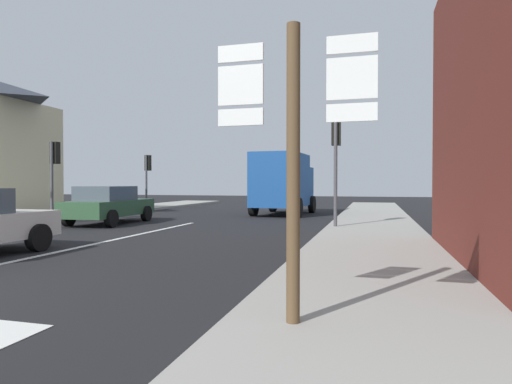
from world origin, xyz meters
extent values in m
plane|color=black|center=(0.00, 10.00, 0.00)|extent=(80.00, 80.00, 0.00)
cube|color=gray|center=(6.96, 8.00, 0.07)|extent=(3.05, 44.00, 0.14)
cube|color=silver|center=(0.00, 6.00, 0.01)|extent=(0.16, 12.00, 0.01)
cube|color=beige|center=(-12.72, 16.16, 0.35)|extent=(4.50, 1.20, 0.70)
cylinder|color=black|center=(-0.51, 4.41, 0.32)|extent=(0.22, 0.64, 0.64)
cube|color=#2D5133|center=(-3.04, 10.94, 0.62)|extent=(1.96, 4.28, 0.60)
cube|color=#47515B|center=(-3.02, 10.69, 1.19)|extent=(1.65, 2.18, 0.55)
cylinder|color=black|center=(-3.98, 12.24, 0.32)|extent=(0.25, 0.65, 0.64)
cylinder|color=black|center=(-2.23, 12.33, 0.32)|extent=(0.25, 0.65, 0.64)
cylinder|color=black|center=(-3.84, 9.55, 0.32)|extent=(0.25, 0.65, 0.64)
cylinder|color=black|center=(-2.09, 9.64, 0.32)|extent=(0.25, 0.65, 0.64)
cube|color=#19478C|center=(2.52, 17.01, 1.75)|extent=(2.39, 3.81, 2.60)
cube|color=#19478C|center=(2.65, 19.51, 1.45)|extent=(2.16, 1.41, 2.00)
cube|color=#47515B|center=(2.65, 19.56, 2.25)|extent=(1.76, 0.19, 0.70)
cylinder|color=black|center=(1.55, 19.52, 0.45)|extent=(0.33, 0.91, 0.90)
cylinder|color=black|center=(3.75, 19.40, 0.45)|extent=(0.33, 0.91, 0.90)
cylinder|color=black|center=(1.37, 16.12, 0.45)|extent=(0.33, 0.91, 0.90)
cylinder|color=black|center=(3.57, 16.01, 0.45)|extent=(0.33, 0.91, 0.90)
cylinder|color=brown|center=(6.18, 0.50, 1.60)|extent=(0.14, 0.14, 3.20)
cube|color=white|center=(5.60, 0.55, 2.96)|extent=(0.50, 0.03, 0.18)
cube|color=black|center=(5.60, 0.57, 2.96)|extent=(0.43, 0.01, 0.13)
cube|color=white|center=(5.60, 0.55, 2.62)|extent=(0.50, 0.03, 0.42)
cube|color=black|center=(5.60, 0.57, 2.62)|extent=(0.43, 0.01, 0.32)
cube|color=white|center=(5.60, 0.55, 2.28)|extent=(0.50, 0.03, 0.18)
cube|color=black|center=(5.60, 0.57, 2.28)|extent=(0.43, 0.01, 0.13)
cube|color=white|center=(6.76, 0.55, 2.96)|extent=(0.50, 0.03, 0.18)
cube|color=black|center=(6.76, 0.57, 2.96)|extent=(0.43, 0.01, 0.13)
cube|color=white|center=(6.76, 0.55, 2.62)|extent=(0.50, 0.03, 0.42)
cube|color=black|center=(6.76, 0.57, 2.62)|extent=(0.43, 0.01, 0.32)
cube|color=white|center=(6.76, 0.55, 2.28)|extent=(0.50, 0.03, 0.18)
cube|color=black|center=(6.76, 0.57, 2.28)|extent=(0.43, 0.01, 0.13)
cylinder|color=#47474C|center=(-5.73, 10.93, 1.64)|extent=(0.12, 0.12, 3.29)
cube|color=black|center=(-5.73, 11.13, 2.84)|extent=(0.30, 0.28, 0.90)
sphere|color=red|center=(-5.73, 11.27, 3.11)|extent=(0.18, 0.18, 0.18)
sphere|color=#3C2303|center=(-5.73, 11.27, 2.83)|extent=(0.18, 0.18, 0.18)
sphere|color=black|center=(-5.73, 11.27, 2.55)|extent=(0.18, 0.18, 0.18)
cylinder|color=#47474C|center=(-5.73, 18.50, 1.61)|extent=(0.12, 0.12, 3.23)
cube|color=black|center=(-5.73, 18.70, 2.78)|extent=(0.30, 0.28, 0.90)
sphere|color=red|center=(-5.73, 18.84, 3.05)|extent=(0.18, 0.18, 0.18)
sphere|color=#3C2303|center=(-5.73, 18.84, 2.77)|extent=(0.18, 0.18, 0.18)
sphere|color=black|center=(-5.73, 18.84, 2.49)|extent=(0.18, 0.18, 0.18)
cylinder|color=#47474C|center=(5.73, 10.77, 1.88)|extent=(0.12, 0.12, 3.77)
cube|color=black|center=(5.73, 10.97, 3.32)|extent=(0.30, 0.28, 0.90)
sphere|color=red|center=(5.73, 11.11, 3.59)|extent=(0.18, 0.18, 0.18)
sphere|color=#3C2303|center=(5.73, 11.11, 3.31)|extent=(0.18, 0.18, 0.18)
sphere|color=black|center=(5.73, 11.11, 3.03)|extent=(0.18, 0.18, 0.18)
camera|label=1|loc=(6.98, -3.86, 1.57)|focal=30.28mm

